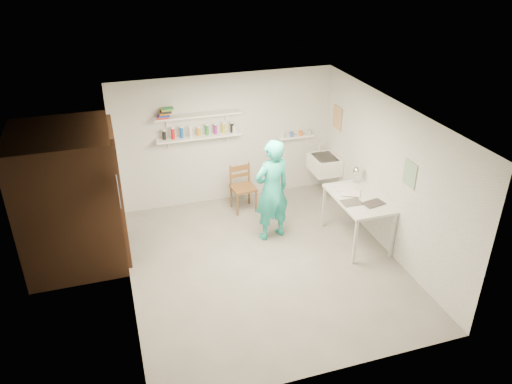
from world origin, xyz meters
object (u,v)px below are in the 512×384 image
object	(u,v)px
work_table	(357,219)
desk_lamp	(357,171)
man	(272,190)
wooden_chair	(243,188)
wall_clock	(271,168)
belfast_sink	(325,164)

from	to	relation	value
work_table	desk_lamp	world-z (taller)	desk_lamp
man	work_table	world-z (taller)	man
wooden_chair	wall_clock	bearing A→B (deg)	-77.96
man	desk_lamp	world-z (taller)	man
belfast_sink	man	distance (m)	1.71
wall_clock	desk_lamp	distance (m)	1.46
belfast_sink	wooden_chair	world-z (taller)	wooden_chair
man	wall_clock	xyz separation A→B (m)	(0.05, 0.21, 0.29)
man	wooden_chair	distance (m)	1.11
desk_lamp	wall_clock	bearing A→B (deg)	169.22
belfast_sink	work_table	world-z (taller)	belfast_sink
belfast_sink	man	bearing A→B (deg)	-144.37
belfast_sink	desk_lamp	size ratio (longest dim) A/B	3.94
belfast_sink	wooden_chair	size ratio (longest dim) A/B	0.68
belfast_sink	wooden_chair	distance (m)	1.60
wall_clock	work_table	xyz separation A→B (m)	(1.23, -0.76, -0.75)
wooden_chair	work_table	world-z (taller)	wooden_chair
work_table	belfast_sink	bearing A→B (deg)	85.91
wooden_chair	belfast_sink	bearing A→B (deg)	-5.24
wooden_chair	desk_lamp	size ratio (longest dim) A/B	5.83
belfast_sink	work_table	bearing A→B (deg)	-94.09
wall_clock	belfast_sink	bearing A→B (deg)	16.91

